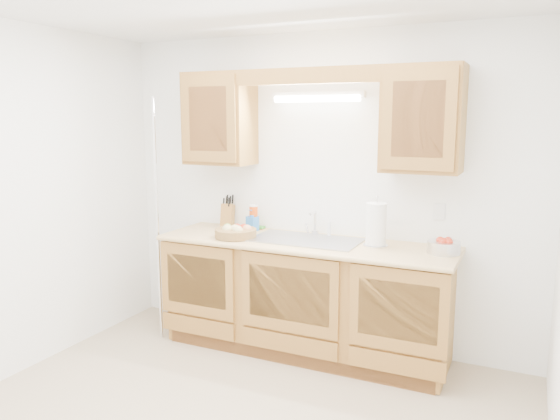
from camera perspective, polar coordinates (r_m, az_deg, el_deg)
The scene contains 17 objects.
room at distance 3.10m, azimuth -5.75°, elevation -1.36°, with size 3.52×3.50×2.50m.
base_cabinets at distance 4.35m, azimuth 2.62°, elevation -9.12°, with size 2.20×0.60×0.86m, color olive.
countertop at distance 4.21m, azimuth 2.59°, elevation -3.50°, with size 2.30×0.63×0.04m, color tan.
upper_cabinet_left at distance 4.61m, azimuth -6.30°, elevation 9.44°, with size 0.55×0.33×0.75m, color olive.
upper_cabinet_right at distance 4.01m, azimuth 14.71°, elevation 9.16°, with size 0.55×0.33×0.75m, color olive.
valance at distance 4.12m, azimuth 2.75°, elevation 13.85°, with size 2.20×0.05×0.12m, color olive.
fluorescent_fixture at distance 4.32m, azimuth 3.90°, elevation 11.74°, with size 0.76×0.08×0.08m.
sink at distance 4.24m, azimuth 2.70°, elevation -4.12°, with size 0.84×0.46×0.36m.
wire_shelf_pole at distance 4.57m, azimuth -12.69°, elevation -1.15°, with size 0.03×0.03×2.00m, color silver.
outlet_plate at distance 4.20m, azimuth 16.31°, elevation -0.16°, with size 0.08×0.01×0.12m, color white.
fruit_basket at distance 4.33m, azimuth -4.63°, elevation -2.28°, with size 0.43×0.43×0.10m.
knife_block at distance 4.74m, azimuth -5.49°, elevation -0.52°, with size 0.14×0.18×0.29m.
orange_canister at distance 4.57m, azimuth -2.78°, elevation -0.80°, with size 0.09×0.09×0.22m.
soap_bottle at distance 4.56m, azimuth -2.90°, elevation -1.06°, with size 0.08×0.08×0.18m, color blue.
sponge at distance 4.65m, azimuth -2.37°, elevation -1.86°, with size 0.12×0.08×0.02m.
paper_towel at distance 4.06m, azimuth 10.00°, elevation -1.54°, with size 0.19×0.19×0.38m.
apple_bowl at distance 3.98m, azimuth 16.76°, elevation -3.66°, with size 0.24×0.24×0.12m.
Camera 1 is at (1.56, -2.61, 1.84)m, focal length 35.00 mm.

